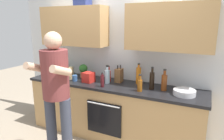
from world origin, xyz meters
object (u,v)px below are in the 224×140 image
(bottle_soy, at_px, (152,80))
(grocery_bag_bread, at_px, (66,73))
(bottle_wine, at_px, (102,81))
(knife_block, at_px, (119,75))
(cup_tea, at_px, (75,78))
(mixing_bowl, at_px, (184,92))
(grocery_bag_crisps, at_px, (89,77))
(bottle_soda, at_px, (64,67))
(person_standing, at_px, (56,88))
(bottle_juice, at_px, (139,75))
(potted_herb, at_px, (83,70))
(bottle_hotsauce, at_px, (109,75))
(bottle_vinegar, at_px, (164,82))
(bottle_water, at_px, (107,76))
(bottle_syrup, at_px, (140,85))

(bottle_soy, bearing_deg, grocery_bag_bread, -176.98)
(bottle_wine, distance_m, knife_block, 0.36)
(cup_tea, bearing_deg, mixing_bowl, 3.07)
(grocery_bag_crisps, bearing_deg, bottle_soda, 158.97)
(bottle_soda, height_order, bottle_wine, bottle_soda)
(person_standing, bearing_deg, grocery_bag_bread, 120.65)
(person_standing, distance_m, bottle_juice, 1.28)
(potted_herb, bearing_deg, mixing_bowl, -5.72)
(bottle_hotsauce, distance_m, bottle_vinegar, 0.91)
(bottle_soda, bearing_deg, bottle_wine, -20.95)
(bottle_juice, xyz_separation_m, bottle_soda, (-1.48, 0.01, -0.02))
(mixing_bowl, bearing_deg, potted_herb, 174.28)
(mixing_bowl, bearing_deg, grocery_bag_crisps, -178.09)
(bottle_water, xyz_separation_m, mixing_bowl, (1.16, -0.02, -0.08))
(bottle_juice, bearing_deg, person_standing, -126.19)
(grocery_bag_bread, distance_m, grocery_bag_crisps, 0.47)
(knife_block, bearing_deg, mixing_bowl, -9.66)
(bottle_hotsauce, height_order, bottle_water, bottle_water)
(bottle_wine, xyz_separation_m, knife_block, (0.12, 0.34, 0.02))
(knife_block, relative_size, grocery_bag_bread, 1.26)
(bottle_soda, xyz_separation_m, bottle_water, (1.03, -0.21, -0.00))
(bottle_juice, bearing_deg, potted_herb, -177.19)
(bottle_water, bearing_deg, bottle_hotsauce, 104.38)
(bottle_water, height_order, grocery_bag_crisps, bottle_water)
(grocery_bag_bread, bearing_deg, bottle_vinegar, 3.71)
(person_standing, distance_m, potted_herb, 1.01)
(bottle_hotsauce, bearing_deg, grocery_bag_crisps, -145.13)
(bottle_syrup, bearing_deg, potted_herb, 165.92)
(bottle_water, distance_m, grocery_bag_crisps, 0.32)
(bottle_soda, height_order, grocery_bag_crisps, bottle_soda)
(person_standing, relative_size, bottle_soy, 5.30)
(bottle_hotsauce, bearing_deg, bottle_water, -75.62)
(grocery_bag_crisps, bearing_deg, bottle_juice, 19.69)
(potted_herb, bearing_deg, knife_block, 0.31)
(bottle_hotsauce, height_order, grocery_bag_crisps, bottle_hotsauce)
(bottle_syrup, xyz_separation_m, bottle_water, (-0.58, 0.13, 0.02))
(bottle_juice, relative_size, knife_block, 1.18)
(bottle_vinegar, xyz_separation_m, bottle_wine, (-0.86, -0.25, -0.03))
(cup_tea, bearing_deg, bottle_wine, -7.98)
(bottle_hotsauce, height_order, cup_tea, bottle_hotsauce)
(bottle_hotsauce, distance_m, bottle_wine, 0.32)
(knife_block, relative_size, grocery_bag_crisps, 1.69)
(cup_tea, xyz_separation_m, mixing_bowl, (1.70, 0.09, -0.01))
(bottle_soda, bearing_deg, bottle_vinegar, -4.65)
(potted_herb, bearing_deg, bottle_syrup, -14.08)
(bottle_syrup, xyz_separation_m, grocery_bag_bread, (-1.35, 0.08, 0.00))
(bottle_vinegar, distance_m, cup_tea, 1.43)
(bottle_vinegar, height_order, potted_herb, bottle_vinegar)
(person_standing, xyz_separation_m, potted_herb, (-0.24, 0.98, -0.01))
(person_standing, relative_size, bottle_water, 5.98)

